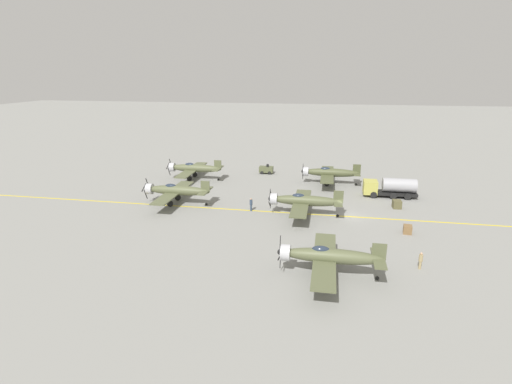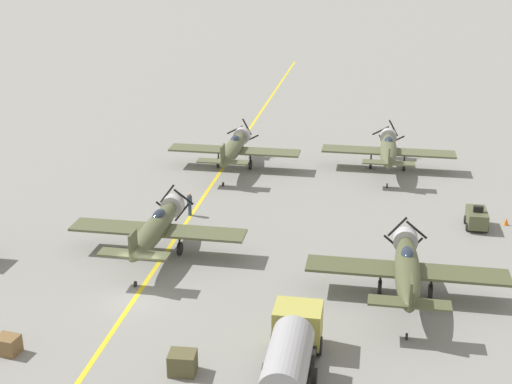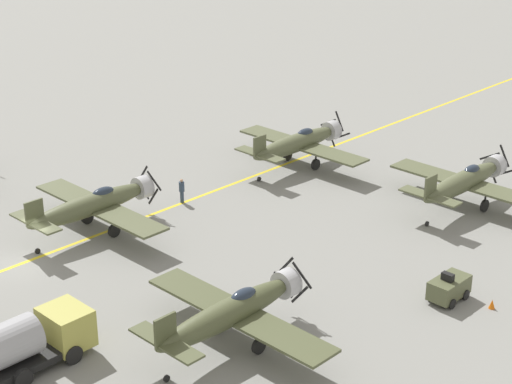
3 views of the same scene
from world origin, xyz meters
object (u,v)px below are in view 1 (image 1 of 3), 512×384
Objects in this scene: ground_crew_walking at (251,204)px; supply_crate_by_tanker at (408,229)px; airplane_mid_center at (304,201)px; airplane_mid_right at (329,173)px; airplane_far_right at (194,168)px; airplane_mid_left at (328,256)px; ground_crew_inspecting at (421,260)px; traffic_cone at (264,169)px; fuel_tanker at (390,187)px; tow_tractor at (266,169)px; airplane_far_center at (176,190)px; supply_crate_mid_lane at (397,204)px.

supply_crate_by_tanker is (-4.54, -19.99, -0.51)m from ground_crew_walking.
airplane_mid_center is 13.46m from supply_crate_by_tanker.
airplane_mid_right is 19.26m from ground_crew_walking.
airplane_mid_left reaches higher than airplane_far_right.
traffic_cone is at bearing 30.03° from ground_crew_inspecting.
fuel_tanker is 6.83× the size of supply_crate_by_tanker.
airplane_mid_right is 4.62× the size of tow_tractor.
ground_crew_inspecting is at bearing -125.23° from ground_crew_walking.
airplane_mid_right reaches higher than ground_crew_inspecting.
airplane_far_right is 13.85m from tow_tractor.
traffic_cone is at bearing 38.00° from supply_crate_by_tanker.
airplane_far_right reaches higher than traffic_cone.
airplane_mid_center is 26.04m from traffic_cone.
airplane_far_center is 31.95m from supply_crate_by_tanker.
ground_crew_walking reaches higher than ground_crew_inspecting.
airplane_mid_right is at bearing 40.70° from supply_crate_mid_lane.
airplane_far_center is 4.62× the size of tow_tractor.
airplane_far_center is 6.81× the size of ground_crew_inspecting.
tow_tractor is 33.66m from supply_crate_by_tanker.
fuel_tanker reaches higher than tow_tractor.
airplane_mid_right reaches higher than fuel_tanker.
airplane_mid_left reaches higher than ground_crew_walking.
airplane_mid_left is at bearing -138.24° from airplane_far_right.
supply_crate_by_tanker is (-26.07, -21.29, -0.30)m from tow_tractor.
fuel_tanker is (-4.70, -33.24, -0.50)m from airplane_far_right.
supply_crate_mid_lane is at bearing -84.91° from airplane_far_center.
ground_crew_inspecting is (-35.37, -20.89, 0.17)m from tow_tractor.
supply_crate_by_tanker is at bearing -102.03° from airplane_far_center.
airplane_mid_right is 6.81× the size of ground_crew_inspecting.
tow_tractor is 1.42× the size of ground_crew_walking.
ground_crew_walking is 1.56× the size of supply_crate_by_tanker.
fuel_tanker reaches higher than supply_crate_by_tanker.
ground_crew_walking reaches higher than supply_crate_mid_lane.
airplane_mid_center reaches higher than supply_crate_by_tanker.
ground_crew_inspecting is at bearing -126.55° from airplane_far_right.
fuel_tanker is (9.20, -31.19, -0.50)m from airplane_far_center.
tow_tractor is 2.22× the size of supply_crate_by_tanker.
fuel_tanker is at bearing -26.76° from airplane_mid_left.
airplane_mid_right is 1.00× the size of airplane_mid_left.
supply_crate_by_tanker is (-20.63, -9.45, -1.52)m from airplane_mid_right.
ground_crew_walking is 20.73m from supply_crate_mid_lane.
airplane_far_center is at bearing 84.33° from ground_crew_walking.
airplane_far_center is 10.24× the size of supply_crate_by_tanker.
airplane_mid_left is 6.55× the size of ground_crew_walking.
airplane_mid_left reaches higher than airplane_mid_right.
ground_crew_inspecting is 1.50× the size of supply_crate_by_tanker.
supply_crate_by_tanker is at bearing 179.15° from supply_crate_mid_lane.
supply_crate_mid_lane is (21.78, -9.43, -1.45)m from airplane_mid_left.
tow_tractor reaches higher than supply_crate_mid_lane.
airplane_far_center is 26.57m from airplane_mid_right.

